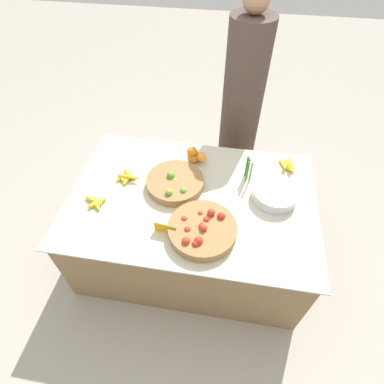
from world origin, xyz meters
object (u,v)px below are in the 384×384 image
Objects in this scene: lime_bowl at (175,182)px; price_sign at (165,229)px; tomato_basket at (202,229)px; vendor_person at (241,108)px; metal_bowl at (275,194)px.

lime_bowl is 0.40m from price_sign.
tomato_basket is (0.24, -0.37, 0.00)m from lime_bowl.
price_sign is 0.08× the size of vendor_person.
vendor_person reaches higher than metal_bowl.
vendor_person is (-0.28, 0.87, 0.08)m from metal_bowl.
lime_bowl is at bearing 123.65° from tomato_basket.
lime_bowl is at bearing -115.04° from vendor_person.
metal_bowl is 0.18× the size of vendor_person.
metal_bowl is 0.77m from price_sign.
lime_bowl is 0.44m from tomato_basket.
metal_bowl is at bearing 38.15° from price_sign.
metal_bowl is at bearing 39.54° from tomato_basket.
price_sign is at bearing -171.19° from tomato_basket.
price_sign is at bearing -86.63° from lime_bowl.
lime_bowl reaches higher than price_sign.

